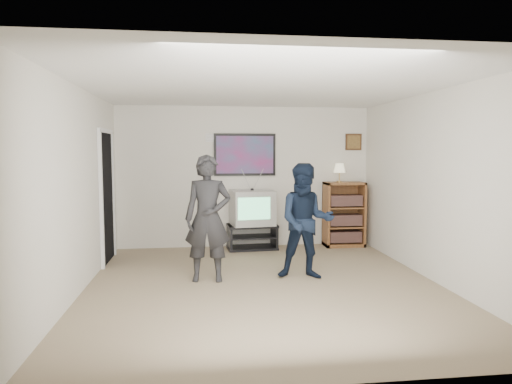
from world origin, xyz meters
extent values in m
cube|color=brown|center=(0.00, 0.00, 0.00)|extent=(4.50, 5.00, 0.01)
cube|color=white|center=(0.00, 0.00, 2.50)|extent=(4.50, 5.00, 0.01)
cube|color=silver|center=(0.00, 2.50, 1.25)|extent=(4.50, 0.01, 2.50)
cube|color=silver|center=(-2.25, 0.00, 1.25)|extent=(0.01, 5.00, 2.50)
cube|color=silver|center=(2.25, 0.00, 1.25)|extent=(0.01, 5.00, 2.50)
cube|color=black|center=(0.10, 2.23, 0.41)|extent=(0.89, 0.54, 0.04)
cube|color=black|center=(0.10, 2.23, 0.02)|extent=(0.89, 0.54, 0.04)
cube|color=black|center=(-0.30, 2.23, 0.22)|extent=(0.07, 0.46, 0.43)
cube|color=black|center=(0.50, 2.23, 0.22)|extent=(0.07, 0.46, 0.43)
imported|color=black|center=(-0.70, 0.36, 0.84)|extent=(0.65, 0.46, 1.67)
imported|color=black|center=(0.60, 0.31, 0.78)|extent=(0.85, 0.71, 1.56)
cube|color=white|center=(-0.76, 0.53, 1.25)|extent=(0.06, 0.12, 0.03)
cube|color=white|center=(0.61, 0.52, 1.12)|extent=(0.06, 0.11, 0.03)
cube|color=black|center=(0.00, 2.48, 1.65)|extent=(1.10, 0.03, 0.75)
cube|color=white|center=(-0.55, 2.48, 1.95)|extent=(0.28, 0.02, 0.14)
cube|color=black|center=(2.00, 2.48, 1.88)|extent=(0.30, 0.03, 0.30)
cube|color=black|center=(-2.23, 1.60, 1.00)|extent=(0.03, 0.85, 2.00)
camera|label=1|loc=(-0.81, -5.62, 1.72)|focal=32.00mm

